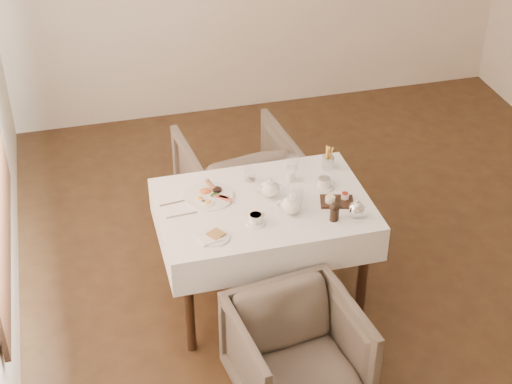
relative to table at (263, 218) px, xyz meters
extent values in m
plane|color=#321D10|center=(0.70, 0.11, -0.64)|extent=(5.00, 5.00, 0.00)
cube|color=black|center=(0.00, 0.00, 0.08)|extent=(1.20, 0.80, 0.04)
cube|color=white|center=(0.00, 0.00, 0.00)|extent=(1.28, 0.88, 0.23)
cylinder|color=black|center=(-0.54, 0.34, -0.29)|extent=(0.06, 0.06, 0.70)
cylinder|color=black|center=(0.54, 0.34, -0.29)|extent=(0.06, 0.06, 0.70)
cylinder|color=black|center=(-0.54, -0.34, -0.29)|extent=(0.06, 0.06, 0.70)
cylinder|color=black|center=(0.54, -0.34, -0.29)|extent=(0.06, 0.06, 0.70)
imported|color=brown|center=(-0.03, -0.84, -0.33)|extent=(0.75, 0.77, 0.63)
imported|color=brown|center=(0.04, 0.89, -0.29)|extent=(0.83, 0.85, 0.71)
cylinder|color=white|center=(-0.31, 0.14, 0.12)|extent=(0.30, 0.30, 0.01)
ellipsoid|color=#C55F23|center=(-0.32, 0.19, 0.14)|extent=(0.08, 0.07, 0.03)
cylinder|color=brown|center=(-0.28, 0.23, 0.14)|extent=(0.05, 0.11, 0.03)
cylinder|color=black|center=(-0.25, 0.18, 0.14)|extent=(0.06, 0.06, 0.02)
cube|color=#A73727|center=(-0.23, 0.09, 0.13)|extent=(0.10, 0.10, 0.01)
ellipsoid|color=#264C19|center=(-0.27, 0.14, 0.13)|extent=(0.06, 0.05, 0.02)
cylinder|color=white|center=(-0.36, -0.26, 0.12)|extent=(0.17, 0.17, 0.01)
cube|color=brown|center=(-0.35, -0.25, 0.13)|extent=(0.12, 0.12, 0.01)
cube|color=white|center=(-0.39, -0.28, 0.13)|extent=(0.13, 0.11, 0.01)
cylinder|color=white|center=(0.23, 0.20, 0.15)|extent=(0.06, 0.06, 0.07)
cylinder|color=white|center=(-0.10, -0.18, 0.12)|extent=(0.12, 0.12, 0.01)
cylinder|color=white|center=(-0.10, -0.18, 0.15)|extent=(0.10, 0.10, 0.05)
cylinder|color=#A8814C|center=(-0.10, -0.18, 0.17)|extent=(0.07, 0.07, 0.00)
cylinder|color=white|center=(0.41, 0.07, 0.12)|extent=(0.13, 0.13, 0.01)
cylinder|color=white|center=(0.41, 0.07, 0.15)|extent=(0.11, 0.11, 0.06)
cylinder|color=#A8814C|center=(0.41, 0.07, 0.18)|extent=(0.08, 0.08, 0.00)
cylinder|color=silver|center=(-0.02, 0.26, 0.17)|extent=(0.09, 0.09, 0.10)
cylinder|color=silver|center=(0.20, -0.03, 0.17)|extent=(0.09, 0.09, 0.10)
cylinder|color=silver|center=(0.28, 0.32, 0.17)|extent=(0.08, 0.08, 0.10)
cube|color=black|center=(0.43, -0.11, 0.13)|extent=(0.23, 0.18, 0.02)
cylinder|color=white|center=(0.38, -0.11, 0.15)|extent=(0.06, 0.06, 0.03)
cylinder|color=maroon|center=(0.48, -0.10, 0.15)|extent=(0.05, 0.05, 0.03)
cylinder|color=silver|center=(0.50, 0.27, 0.16)|extent=(0.08, 0.08, 0.09)
cube|color=silver|center=(-0.51, 0.13, 0.12)|extent=(0.20, 0.04, 0.00)
cube|color=silver|center=(-0.50, 0.00, 0.12)|extent=(0.19, 0.03, 0.00)
camera|label=1|loc=(-1.02, -3.73, 2.84)|focal=55.00mm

